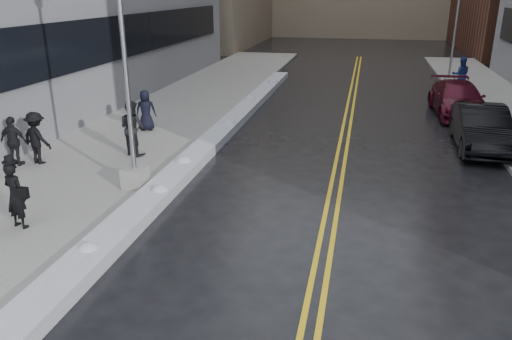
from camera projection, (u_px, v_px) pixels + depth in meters
The scene contains 15 objects.
ground at pixel (225, 232), 12.39m from camera, with size 160.00×160.00×0.00m, color black.
sidewalk_west at pixel (162, 120), 22.69m from camera, with size 5.50×50.00×0.15m, color gray.
lane_line_left at pixel (342, 131), 21.09m from camera, with size 0.12×50.00×0.01m, color gold.
lane_line_right at pixel (349, 132), 21.03m from camera, with size 0.12×50.00×0.01m, color gold.
snow_ridge at pixel (220, 134), 20.16m from camera, with size 0.90×30.00×0.34m, color silver.
lamppost at pixel (129, 108), 14.01m from camera, with size 0.65×0.65×7.62m.
traffic_signal at pixel (455, 27), 31.54m from camera, with size 0.16×0.20×6.00m.
pedestrian_fedora at pixel (16, 195), 12.06m from camera, with size 0.61×0.40×1.68m, color black.
pedestrian_b at pixel (132, 128), 17.40m from camera, with size 0.94×0.73×1.94m, color black.
pedestrian_c at pixel (146, 110), 20.47m from camera, with size 0.82×0.53×1.67m, color black.
pedestrian_d at pixel (14, 141), 16.36m from camera, with size 0.97×0.40×1.66m, color black.
pedestrian_e at pixel (37, 138), 16.54m from camera, with size 1.14×0.65×1.76m, color black.
pedestrian_east at pixel (461, 75), 28.00m from camera, with size 0.95×0.74×1.96m, color navy.
car_black at pixel (481, 128), 18.58m from camera, with size 1.71×4.89×1.61m, color black.
car_maroon at pixel (458, 99), 23.55m from camera, with size 2.16×5.31×1.54m, color #440A1A.
Camera 1 is at (3.13, -10.68, 5.71)m, focal length 35.00 mm.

